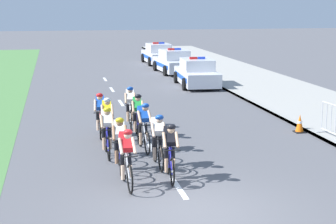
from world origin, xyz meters
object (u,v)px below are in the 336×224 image
(cyclist_seventh, at_px, (107,119))
(police_car_third, at_px, (158,55))
(cyclist_eighth, at_px, (138,115))
(cyclist_fourth, at_px, (158,139))
(cyclist_sixth, at_px, (144,126))
(cyclist_tenth, at_px, (130,106))
(police_car_nearest, at_px, (197,74))
(police_car_second, at_px, (174,62))
(cyclist_fifth, at_px, (107,130))
(cyclist_lead, at_px, (126,156))
(cyclist_third, at_px, (120,142))
(cyclist_ninth, at_px, (100,113))
(cyclist_second, at_px, (170,150))
(traffic_cone_near, at_px, (300,124))

(cyclist_seventh, relative_size, police_car_third, 0.39)
(cyclist_seventh, distance_m, cyclist_eighth, 1.17)
(cyclist_fourth, relative_size, police_car_third, 0.39)
(cyclist_sixth, relative_size, cyclist_eighth, 1.00)
(cyclist_sixth, bearing_deg, cyclist_tenth, 89.28)
(police_car_nearest, distance_m, police_car_second, 5.91)
(cyclist_fifth, bearing_deg, cyclist_seventh, 84.27)
(cyclist_lead, relative_size, cyclist_seventh, 1.00)
(cyclist_third, xyz_separation_m, cyclist_tenth, (1.00, 5.30, 0.00))
(cyclist_third, distance_m, police_car_second, 21.30)
(cyclist_ninth, bearing_deg, cyclist_lead, -88.04)
(cyclist_sixth, bearing_deg, cyclist_seventh, 129.54)
(cyclist_second, xyz_separation_m, cyclist_third, (-1.16, 1.04, 0.00))
(cyclist_lead, bearing_deg, cyclist_tenth, 81.55)
(cyclist_sixth, xyz_separation_m, cyclist_seventh, (-0.99, 1.20, 0.00))
(traffic_cone_near, bearing_deg, police_car_second, 92.65)
(cyclist_third, distance_m, police_car_third, 26.58)
(cyclist_tenth, relative_size, police_car_second, 0.38)
(police_car_second, bearing_deg, cyclist_ninth, -110.27)
(cyclist_third, height_order, cyclist_seventh, same)
(cyclist_lead, xyz_separation_m, cyclist_tenth, (0.99, 6.69, 0.00))
(cyclist_fourth, bearing_deg, cyclist_eighth, 90.77)
(cyclist_fifth, xyz_separation_m, police_car_second, (6.07, 18.96, -0.11))
(cyclist_eighth, xyz_separation_m, police_car_third, (4.85, 22.31, -0.11))
(cyclist_third, distance_m, police_car_nearest, 15.71)
(cyclist_second, height_order, cyclist_eighth, same)
(police_car_second, bearing_deg, cyclist_seventh, -108.81)
(police_car_third, bearing_deg, cyclist_sixth, -101.57)
(cyclist_seventh, bearing_deg, police_car_second, 71.19)
(cyclist_fifth, distance_m, traffic_cone_near, 7.10)
(cyclist_ninth, relative_size, traffic_cone_near, 2.69)
(cyclist_seventh, bearing_deg, cyclist_fourth, -69.59)
(cyclist_sixth, bearing_deg, cyclist_fourth, -86.37)
(police_car_nearest, height_order, traffic_cone_near, police_car_nearest)
(police_car_second, bearing_deg, cyclist_third, -105.99)
(police_car_third, bearing_deg, cyclist_eighth, -102.26)
(police_car_second, bearing_deg, traffic_cone_near, -87.35)
(cyclist_lead, relative_size, police_car_second, 0.38)
(cyclist_second, xyz_separation_m, cyclist_sixth, (-0.21, 2.96, 0.00))
(cyclist_third, relative_size, police_car_nearest, 0.38)
(cyclist_lead, xyz_separation_m, police_car_nearest, (5.86, 15.97, -0.11))
(police_car_nearest, bearing_deg, traffic_cone_near, -85.96)
(cyclist_seventh, relative_size, cyclist_ninth, 1.00)
(cyclist_lead, relative_size, cyclist_second, 1.00)
(cyclist_second, distance_m, police_car_third, 27.37)
(cyclist_seventh, relative_size, cyclist_eighth, 1.00)
(cyclist_second, distance_m, cyclist_sixth, 2.97)
(cyclist_lead, relative_size, police_car_nearest, 0.38)
(cyclist_fourth, bearing_deg, traffic_cone_near, 28.87)
(cyclist_fourth, distance_m, police_car_nearest, 15.19)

